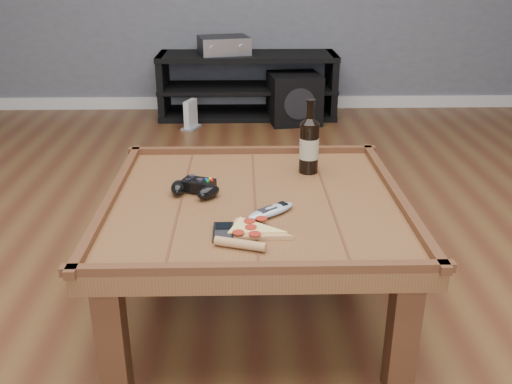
{
  "coord_description": "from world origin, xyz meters",
  "views": [
    {
      "loc": [
        -0.04,
        -1.78,
        1.22
      ],
      "look_at": [
        0.0,
        -0.11,
        0.52
      ],
      "focal_mm": 40.0,
      "sensor_mm": 36.0,
      "label": 1
    }
  ],
  "objects_px": {
    "pizza_slice": "(249,232)",
    "av_receiver": "(224,45)",
    "smartphone": "(223,232)",
    "beer_bottle": "(309,144)",
    "subwoofer": "(294,98)",
    "game_controller": "(195,188)",
    "media_console": "(248,86)",
    "remote_control": "(271,211)",
    "coffee_table": "(255,215)",
    "game_console": "(191,116)"
  },
  "relations": [
    {
      "from": "pizza_slice",
      "to": "av_receiver",
      "type": "height_order",
      "value": "av_receiver"
    },
    {
      "from": "smartphone",
      "to": "beer_bottle",
      "type": "bearing_deg",
      "value": 58.68
    },
    {
      "from": "pizza_slice",
      "to": "smartphone",
      "type": "distance_m",
      "value": 0.08
    },
    {
      "from": "av_receiver",
      "to": "subwoofer",
      "type": "bearing_deg",
      "value": -31.97
    },
    {
      "from": "game_controller",
      "to": "av_receiver",
      "type": "bearing_deg",
      "value": 111.84
    },
    {
      "from": "media_console",
      "to": "pizza_slice",
      "type": "xyz_separation_m",
      "value": [
        -0.02,
        -3.02,
        0.21
      ]
    },
    {
      "from": "smartphone",
      "to": "remote_control",
      "type": "distance_m",
      "value": 0.2
    },
    {
      "from": "pizza_slice",
      "to": "media_console",
      "type": "bearing_deg",
      "value": 107.87
    },
    {
      "from": "media_console",
      "to": "smartphone",
      "type": "xyz_separation_m",
      "value": [
        -0.1,
        -3.01,
        0.21
      ]
    },
    {
      "from": "beer_bottle",
      "to": "game_controller",
      "type": "bearing_deg",
      "value": -153.19
    },
    {
      "from": "coffee_table",
      "to": "game_controller",
      "type": "bearing_deg",
      "value": 167.61
    },
    {
      "from": "media_console",
      "to": "game_console",
      "type": "distance_m",
      "value": 0.58
    },
    {
      "from": "beer_bottle",
      "to": "remote_control",
      "type": "bearing_deg",
      "value": -112.74
    },
    {
      "from": "coffee_table",
      "to": "subwoofer",
      "type": "xyz_separation_m",
      "value": [
        0.36,
        2.56,
        -0.2
      ]
    },
    {
      "from": "coffee_table",
      "to": "pizza_slice",
      "type": "distance_m",
      "value": 0.28
    },
    {
      "from": "remote_control",
      "to": "av_receiver",
      "type": "height_order",
      "value": "av_receiver"
    },
    {
      "from": "coffee_table",
      "to": "game_controller",
      "type": "relative_size",
      "value": 5.65
    },
    {
      "from": "coffee_table",
      "to": "remote_control",
      "type": "xyz_separation_m",
      "value": [
        0.05,
        -0.13,
        0.07
      ]
    },
    {
      "from": "coffee_table",
      "to": "beer_bottle",
      "type": "xyz_separation_m",
      "value": [
        0.21,
        0.25,
        0.17
      ]
    },
    {
      "from": "beer_bottle",
      "to": "smartphone",
      "type": "relative_size",
      "value": 2.48
    },
    {
      "from": "media_console",
      "to": "game_controller",
      "type": "bearing_deg",
      "value": -94.34
    },
    {
      "from": "media_console",
      "to": "coffee_table",
      "type": "bearing_deg",
      "value": -90.0
    },
    {
      "from": "coffee_table",
      "to": "pizza_slice",
      "type": "relative_size",
      "value": 3.36
    },
    {
      "from": "beer_bottle",
      "to": "subwoofer",
      "type": "bearing_deg",
      "value": 86.27
    },
    {
      "from": "av_receiver",
      "to": "subwoofer",
      "type": "distance_m",
      "value": 0.69
    },
    {
      "from": "media_console",
      "to": "av_receiver",
      "type": "bearing_deg",
      "value": -178.52
    },
    {
      "from": "media_console",
      "to": "pizza_slice",
      "type": "bearing_deg",
      "value": -90.42
    },
    {
      "from": "remote_control",
      "to": "subwoofer",
      "type": "xyz_separation_m",
      "value": [
        0.31,
        2.69,
        -0.28
      ]
    },
    {
      "from": "game_controller",
      "to": "av_receiver",
      "type": "xyz_separation_m",
      "value": [
        0.02,
        2.7,
        0.09
      ]
    },
    {
      "from": "media_console",
      "to": "game_controller",
      "type": "distance_m",
      "value": 2.72
    },
    {
      "from": "beer_bottle",
      "to": "av_receiver",
      "type": "height_order",
      "value": "beer_bottle"
    },
    {
      "from": "pizza_slice",
      "to": "game_controller",
      "type": "bearing_deg",
      "value": 138.3
    },
    {
      "from": "beer_bottle",
      "to": "pizza_slice",
      "type": "xyz_separation_m",
      "value": [
        -0.23,
        -0.53,
        -0.1
      ]
    },
    {
      "from": "subwoofer",
      "to": "game_console",
      "type": "bearing_deg",
      "value": -175.85
    },
    {
      "from": "beer_bottle",
      "to": "subwoofer",
      "type": "xyz_separation_m",
      "value": [
        0.15,
        2.31,
        -0.38
      ]
    },
    {
      "from": "media_console",
      "to": "game_console",
      "type": "xyz_separation_m",
      "value": [
        -0.43,
        -0.36,
        -0.15
      ]
    },
    {
      "from": "subwoofer",
      "to": "game_console",
      "type": "xyz_separation_m",
      "value": [
        -0.79,
        -0.17,
        -0.09
      ]
    },
    {
      "from": "av_receiver",
      "to": "smartphone",
      "type": "bearing_deg",
      "value": -101.48
    },
    {
      "from": "remote_control",
      "to": "game_console",
      "type": "xyz_separation_m",
      "value": [
        -0.48,
        2.52,
        -0.37
      ]
    },
    {
      "from": "media_console",
      "to": "beer_bottle",
      "type": "height_order",
      "value": "beer_bottle"
    },
    {
      "from": "coffee_table",
      "to": "media_console",
      "type": "relative_size",
      "value": 0.74
    },
    {
      "from": "coffee_table",
      "to": "subwoofer",
      "type": "height_order",
      "value": "coffee_table"
    },
    {
      "from": "coffee_table",
      "to": "media_console",
      "type": "distance_m",
      "value": 2.75
    },
    {
      "from": "media_console",
      "to": "beer_bottle",
      "type": "relative_size",
      "value": 4.98
    },
    {
      "from": "game_console",
      "to": "game_controller",
      "type": "bearing_deg",
      "value": -64.3
    },
    {
      "from": "game_console",
      "to": "media_console",
      "type": "bearing_deg",
      "value": 59.82
    },
    {
      "from": "subwoofer",
      "to": "game_console",
      "type": "relative_size",
      "value": 1.95
    },
    {
      "from": "game_controller",
      "to": "subwoofer",
      "type": "xyz_separation_m",
      "value": [
        0.56,
        2.51,
        -0.29
      ]
    },
    {
      "from": "smartphone",
      "to": "media_console",
      "type": "bearing_deg",
      "value": 87.63
    },
    {
      "from": "remote_control",
      "to": "smartphone",
      "type": "bearing_deg",
      "value": -86.55
    }
  ]
}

